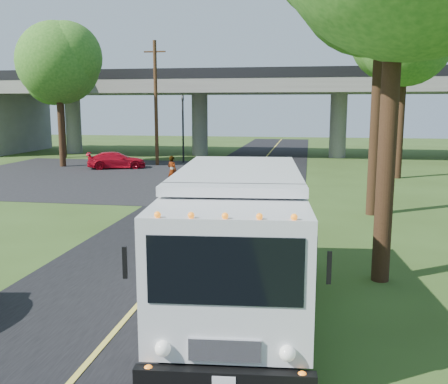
% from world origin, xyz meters
% --- Properties ---
extents(ground, '(120.00, 120.00, 0.00)m').
position_xyz_m(ground, '(0.00, 0.00, 0.00)').
color(ground, '#304619').
rests_on(ground, ground).
extents(road, '(7.00, 90.00, 0.02)m').
position_xyz_m(road, '(0.00, 10.00, 0.01)').
color(road, black).
rests_on(road, ground).
extents(parking_lot, '(16.00, 18.00, 0.01)m').
position_xyz_m(parking_lot, '(-11.00, 18.00, 0.01)').
color(parking_lot, black).
rests_on(parking_lot, ground).
extents(lane_line, '(0.12, 90.00, 0.01)m').
position_xyz_m(lane_line, '(0.00, 10.00, 0.03)').
color(lane_line, gold).
rests_on(lane_line, road).
extents(overpass, '(54.00, 10.00, 7.30)m').
position_xyz_m(overpass, '(0.00, 32.00, 4.56)').
color(overpass, slate).
rests_on(overpass, ground).
extents(traffic_signal, '(0.18, 0.22, 5.20)m').
position_xyz_m(traffic_signal, '(-6.00, 26.00, 3.20)').
color(traffic_signal, black).
rests_on(traffic_signal, ground).
extents(utility_pole, '(1.60, 0.26, 9.00)m').
position_xyz_m(utility_pole, '(-7.50, 24.00, 4.59)').
color(utility_pole, '#472D19').
rests_on(utility_pole, ground).
extents(tree_right_far, '(5.77, 5.67, 10.99)m').
position_xyz_m(tree_right_far, '(9.21, 19.84, 8.30)').
color(tree_right_far, '#382314').
rests_on(tree_right_far, ground).
extents(tree_left_lot, '(5.60, 5.50, 10.50)m').
position_xyz_m(tree_left_lot, '(-13.79, 21.84, 7.90)').
color(tree_left_lot, '#382314').
rests_on(tree_left_lot, ground).
extents(tree_left_far, '(5.26, 5.16, 9.89)m').
position_xyz_m(tree_left_far, '(-16.79, 27.84, 7.45)').
color(tree_left_far, '#382314').
rests_on(tree_left_far, ground).
extents(step_van, '(3.27, 7.37, 3.01)m').
position_xyz_m(step_van, '(2.19, -1.49, 1.63)').
color(step_van, silver).
rests_on(step_van, ground).
extents(red_sedan, '(4.36, 3.03, 1.17)m').
position_xyz_m(red_sedan, '(-9.73, 21.59, 0.59)').
color(red_sedan, '#B90B1C').
rests_on(red_sedan, ground).
extents(pedestrian, '(0.72, 0.62, 1.65)m').
position_xyz_m(pedestrian, '(-3.80, 14.88, 0.83)').
color(pedestrian, gray).
rests_on(pedestrian, ground).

